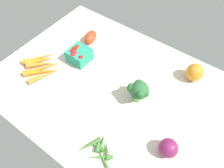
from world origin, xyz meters
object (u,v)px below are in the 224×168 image
(carrot_bunch, at_px, (42,66))
(berry_basket, at_px, (79,55))
(okra_pile, at_px, (98,148))
(broccoli_head, at_px, (139,90))
(red_onion_center, at_px, (168,148))
(bell_pepper_orange, at_px, (195,72))
(roma_tomato, at_px, (90,37))

(carrot_bunch, xyz_separation_m, berry_basket, (-0.11, -0.14, 0.02))
(okra_pile, relative_size, broccoli_head, 1.24)
(red_onion_center, height_order, berry_basket, berry_basket)
(carrot_bunch, height_order, berry_basket, berry_basket)
(bell_pepper_orange, distance_m, berry_basket, 0.53)
(carrot_bunch, relative_size, berry_basket, 2.21)
(okra_pile, distance_m, bell_pepper_orange, 0.53)
(roma_tomato, bearing_deg, okra_pile, 28.80)
(okra_pile, relative_size, roma_tomato, 1.47)
(bell_pepper_orange, distance_m, carrot_bunch, 0.70)
(berry_basket, distance_m, roma_tomato, 0.14)
(bell_pepper_orange, bearing_deg, broccoli_head, 60.49)
(bell_pepper_orange, xyz_separation_m, berry_basket, (0.49, 0.22, -0.01))
(bell_pepper_orange, xyz_separation_m, carrot_bunch, (0.59, 0.36, -0.03))
(red_onion_center, distance_m, berry_basket, 0.58)
(bell_pepper_orange, bearing_deg, carrot_bunch, 31.24)
(red_onion_center, height_order, okra_pile, red_onion_center)
(carrot_bunch, relative_size, roma_tomato, 2.38)
(red_onion_center, relative_size, okra_pile, 0.52)
(red_onion_center, bearing_deg, broccoli_head, -31.72)
(broccoli_head, bearing_deg, carrot_bunch, 14.26)
(broccoli_head, height_order, carrot_bunch, broccoli_head)
(red_onion_center, relative_size, broccoli_head, 0.65)
(okra_pile, relative_size, carrot_bunch, 0.62)
(okra_pile, relative_size, berry_basket, 1.37)
(bell_pepper_orange, bearing_deg, red_onion_center, 100.48)
(red_onion_center, bearing_deg, bell_pepper_orange, -79.52)
(bell_pepper_orange, relative_size, berry_basket, 0.85)
(broccoli_head, relative_size, carrot_bunch, 0.50)
(okra_pile, bearing_deg, roma_tomato, -47.66)
(okra_pile, bearing_deg, broccoli_head, -89.77)
(okra_pile, distance_m, broccoli_head, 0.27)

